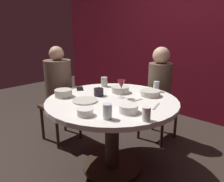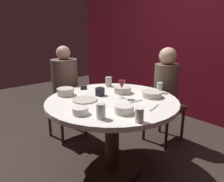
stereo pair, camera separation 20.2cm
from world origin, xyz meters
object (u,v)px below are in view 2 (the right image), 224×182
(wine_glass, at_px, (122,85))
(bowl_rice_portion, at_px, (80,111))
(bowl_sauce_side, at_px, (65,92))
(bowl_small_white, at_px, (123,90))
(cup_by_left_diner, at_px, (139,115))
(seated_diner_back, at_px, (166,85))
(seated_diner_left, at_px, (65,83))
(cup_near_candle, at_px, (101,111))
(dinner_plate, at_px, (85,100))
(cup_by_right_diner, at_px, (109,82))
(cup_center_front, at_px, (160,88))
(candle_holder, at_px, (100,92))
(bowl_serving_large, at_px, (124,109))
(cell_phone, at_px, (84,88))
(dining_table, at_px, (112,115))
(bowl_salad_center, at_px, (152,94))

(wine_glass, relative_size, bowl_rice_portion, 1.39)
(bowl_sauce_side, relative_size, bowl_rice_portion, 1.33)
(bowl_small_white, bearing_deg, cup_by_left_diner, -34.55)
(seated_diner_back, relative_size, cup_by_left_diner, 11.39)
(bowl_sauce_side, xyz_separation_m, cup_by_left_diner, (0.93, 0.07, 0.02))
(seated_diner_left, xyz_separation_m, bowl_small_white, (0.80, 0.22, 0.04))
(seated_diner_back, distance_m, cup_near_candle, 1.26)
(seated_diner_back, height_order, dinner_plate, seated_diner_back)
(seated_diner_left, xyz_separation_m, seated_diner_back, (0.89, 0.86, -0.00))
(cup_by_right_diner, distance_m, cup_center_front, 0.60)
(cup_near_candle, bearing_deg, candle_holder, 142.72)
(bowl_serving_large, distance_m, bowl_rice_portion, 0.34)
(wine_glass, distance_m, cell_phone, 0.56)
(cup_by_right_diner, bearing_deg, cup_center_front, 22.14)
(dining_table, xyz_separation_m, bowl_sauce_side, (-0.41, -0.27, 0.20))
(wine_glass, relative_size, cell_phone, 1.26)
(dinner_plate, xyz_separation_m, cup_near_candle, (0.43, -0.15, 0.05))
(dining_table, distance_m, bowl_sauce_side, 0.53)
(seated_diner_left, relative_size, cup_by_right_diner, 11.05)
(seated_diner_left, bearing_deg, cup_center_front, 26.11)
(dining_table, xyz_separation_m, bowl_salad_center, (0.20, 0.34, 0.19))
(seated_diner_left, relative_size, cell_phone, 8.50)
(bowl_serving_large, distance_m, bowl_salad_center, 0.51)
(dinner_plate, distance_m, bowl_rice_portion, 0.33)
(cup_near_candle, xyz_separation_m, cup_by_left_diner, (0.23, 0.17, -0.01))
(bowl_rice_portion, bearing_deg, candle_holder, 124.74)
(bowl_sauce_side, bearing_deg, cup_near_candle, -8.03)
(dinner_plate, bearing_deg, bowl_sauce_side, -170.21)
(seated_diner_left, height_order, bowl_salad_center, seated_diner_left)
(seated_diner_back, xyz_separation_m, bowl_salad_center, (0.20, -0.52, 0.04))
(wine_glass, bearing_deg, bowl_serving_large, -40.86)
(cup_near_candle, bearing_deg, cell_phone, 154.41)
(bowl_serving_large, bearing_deg, seated_diner_left, 172.57)
(cup_near_candle, distance_m, cup_center_front, 0.89)
(bowl_rice_portion, relative_size, cup_by_right_diner, 1.18)
(wine_glass, height_order, cup_by_left_diner, wine_glass)
(cup_near_candle, bearing_deg, bowl_serving_large, 81.05)
(cup_near_candle, bearing_deg, cup_by_left_diner, 35.85)
(wine_glass, height_order, bowl_rice_portion, wine_glass)
(bowl_sauce_side, bearing_deg, dining_table, 33.16)
(wine_glass, xyz_separation_m, cup_by_left_diner, (0.49, -0.29, -0.08))
(candle_holder, bearing_deg, seated_diner_left, 179.23)
(bowl_serving_large, height_order, cup_by_right_diner, cup_by_right_diner)
(bowl_serving_large, distance_m, cup_by_right_diner, 0.85)
(cell_phone, bearing_deg, bowl_salad_center, 149.69)
(dining_table, bearing_deg, bowl_serving_large, -26.00)
(bowl_rice_portion, relative_size, cup_by_left_diner, 1.22)
(cup_by_right_diner, bearing_deg, cell_phone, -111.66)
(bowl_salad_center, bearing_deg, seated_diner_left, -162.76)
(dining_table, xyz_separation_m, cup_near_candle, (0.29, -0.36, 0.22))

